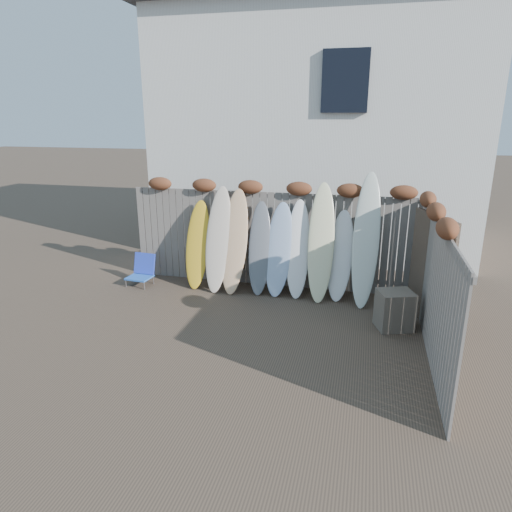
% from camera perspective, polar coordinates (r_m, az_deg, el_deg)
% --- Properties ---
extents(ground, '(80.00, 80.00, 0.00)m').
position_cam_1_polar(ground, '(7.75, -2.14, -9.65)').
color(ground, '#493A2D').
extents(back_fence, '(6.05, 0.28, 2.24)m').
position_cam_1_polar(back_fence, '(9.51, 2.06, 3.10)').
color(back_fence, slate).
rests_on(back_fence, ground).
extents(right_fence, '(0.28, 4.40, 2.24)m').
position_cam_1_polar(right_fence, '(7.37, 21.39, -2.68)').
color(right_fence, slate).
rests_on(right_fence, ground).
extents(house, '(8.50, 5.50, 6.33)m').
position_cam_1_polar(house, '(13.23, 7.87, 15.74)').
color(house, silver).
rests_on(house, ground).
extents(beach_chair, '(0.53, 0.56, 0.65)m').
position_cam_1_polar(beach_chair, '(10.12, -14.06, -1.77)').
color(beach_chair, blue).
rests_on(beach_chair, ground).
extents(wooden_crate, '(0.70, 0.64, 0.67)m').
position_cam_1_polar(wooden_crate, '(8.14, 16.95, -6.48)').
color(wooden_crate, brown).
rests_on(wooden_crate, ground).
extents(lattice_panel, '(0.55, 1.21, 1.94)m').
position_cam_1_polar(lattice_panel, '(8.30, 20.98, -1.74)').
color(lattice_panel, '#32271E').
rests_on(lattice_panel, ground).
extents(surfboard_0, '(0.52, 0.66, 1.81)m').
position_cam_1_polar(surfboard_0, '(9.63, -7.31, 1.42)').
color(surfboard_0, gold).
rests_on(surfboard_0, ground).
extents(surfboard_1, '(0.55, 0.77, 2.12)m').
position_cam_1_polar(surfboard_1, '(9.39, -4.74, 2.07)').
color(surfboard_1, beige).
rests_on(surfboard_1, ground).
extents(surfboard_2, '(0.58, 0.77, 2.08)m').
position_cam_1_polar(surfboard_2, '(9.28, -2.70, 1.83)').
color(surfboard_2, '#F2A387').
rests_on(surfboard_2, ground).
extents(surfboard_3, '(0.51, 0.70, 1.85)m').
position_cam_1_polar(surfboard_3, '(9.23, 0.45, 0.98)').
color(surfboard_3, '#595C63').
rests_on(surfboard_3, ground).
extents(surfboard_4, '(0.58, 0.70, 1.85)m').
position_cam_1_polar(surfboard_4, '(9.15, 2.89, 0.83)').
color(surfboard_4, '#A0B8DE').
rests_on(surfboard_4, ground).
extents(surfboard_5, '(0.51, 0.71, 1.91)m').
position_cam_1_polar(surfboard_5, '(9.10, 5.27, 0.88)').
color(surfboard_5, white).
rests_on(surfboard_5, ground).
extents(surfboard_6, '(0.54, 0.82, 2.26)m').
position_cam_1_polar(surfboard_6, '(8.95, 8.13, 1.68)').
color(surfboard_6, beige).
rests_on(surfboard_6, ground).
extents(surfboard_7, '(0.54, 0.67, 1.74)m').
position_cam_1_polar(surfboard_7, '(9.06, 10.49, 0.03)').
color(surfboard_7, white).
rests_on(surfboard_7, ground).
extents(surfboard_8, '(0.53, 0.89, 2.49)m').
position_cam_1_polar(surfboard_8, '(8.85, 13.58, 1.95)').
color(surfboard_8, silver).
rests_on(surfboard_8, ground).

